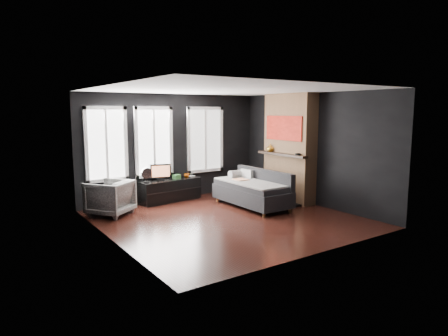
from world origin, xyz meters
TOP-DOWN VIEW (x-y plane):
  - floor at (0.00, 0.00)m, footprint 5.00×5.00m
  - ceiling at (0.00, 0.00)m, footprint 5.00×5.00m
  - wall_back at (0.00, 2.50)m, footprint 5.00×0.02m
  - wall_left at (-2.50, 0.00)m, footprint 0.02×5.00m
  - wall_right at (2.50, 0.00)m, footprint 0.02×5.00m
  - windows at (-0.45, 2.46)m, footprint 4.00×0.16m
  - fireplace at (2.30, 0.60)m, footprint 0.70×1.62m
  - sofa at (1.10, 0.60)m, footprint 1.03×2.05m
  - stripe_pillow at (1.33, 1.08)m, footprint 0.12×0.38m
  - armchair at (-1.95, 1.73)m, footprint 1.13×1.12m
  - media_console at (-0.25, 2.24)m, footprint 1.67×0.69m
  - monitor at (-0.49, 2.23)m, footprint 0.53×0.23m
  - desk_fan at (-0.91, 2.14)m, footprint 0.26×0.26m
  - mug at (0.24, 2.22)m, footprint 0.15×0.12m
  - book at (0.32, 2.33)m, footprint 0.18×0.08m
  - storage_box at (-0.06, 2.21)m, footprint 0.23×0.20m
  - mantel_vase at (2.05, 1.05)m, footprint 0.21×0.21m
  - mantel_clock at (2.05, 0.05)m, footprint 0.17×0.17m

SIDE VIEW (x-z plane):
  - floor at x=0.00m, z-range 0.00..0.00m
  - media_console at x=-0.25m, z-range 0.00..0.56m
  - armchair at x=-1.95m, z-range 0.00..0.85m
  - sofa at x=1.10m, z-range 0.00..0.88m
  - storage_box at x=-0.06m, z-range 0.56..0.67m
  - mug at x=0.24m, z-range 0.56..0.70m
  - stripe_pillow at x=1.33m, z-range 0.45..0.82m
  - book at x=0.32m, z-range 0.56..0.81m
  - desk_fan at x=-0.91m, z-range 0.56..0.93m
  - monitor at x=-0.49m, z-range 0.56..1.02m
  - mantel_clock at x=2.05m, z-range 1.23..1.27m
  - mantel_vase at x=2.05m, z-range 1.23..1.42m
  - wall_back at x=0.00m, z-range 0.00..2.70m
  - wall_left at x=-2.50m, z-range 0.00..2.70m
  - wall_right at x=2.50m, z-range 0.00..2.70m
  - fireplace at x=2.30m, z-range 0.00..2.70m
  - windows at x=-0.45m, z-range 1.50..3.26m
  - ceiling at x=0.00m, z-range 2.70..2.70m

